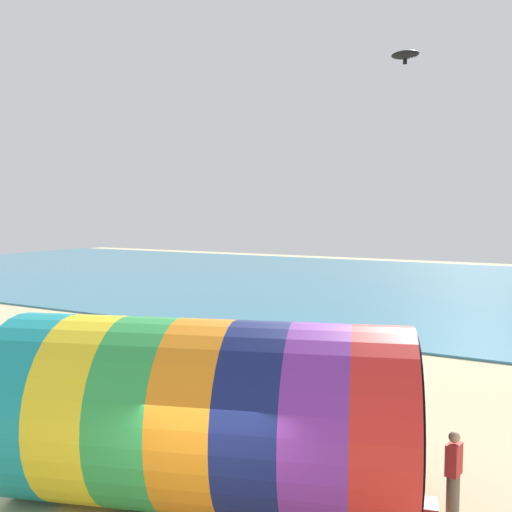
{
  "coord_description": "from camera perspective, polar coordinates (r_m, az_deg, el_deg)",
  "views": [
    {
      "loc": [
        4.79,
        -6.36,
        5.64
      ],
      "look_at": [
        -1.2,
        4.4,
        4.67
      ],
      "focal_mm": 40.0,
      "sensor_mm": 36.0,
      "label": 1
    }
  ],
  "objects": [
    {
      "name": "giant_inflatable_tube",
      "position": [
        11.29,
        -5.0,
        -15.43
      ],
      "size": [
        8.42,
        5.84,
        3.59
      ],
      "color": "teal",
      "rests_on": "ground"
    },
    {
      "name": "kite_handler",
      "position": [
        11.84,
        19.14,
        -19.84
      ],
      "size": [
        0.27,
        0.39,
        1.61
      ],
      "color": "#726651",
      "rests_on": "ground"
    },
    {
      "name": "cooler_box",
      "position": [
        11.79,
        16.79,
        -23.31
      ],
      "size": [
        0.47,
        0.59,
        0.36
      ],
      "primitive_type": "cube",
      "rotation": [
        0.0,
        0.0,
        1.81
      ],
      "color": "red",
      "rests_on": "ground"
    },
    {
      "name": "beach_flag",
      "position": [
        14.21,
        -14.9,
        -10.15
      ],
      "size": [
        0.47,
        0.36,
        2.36
      ],
      "color": "silver",
      "rests_on": "ground"
    },
    {
      "name": "kite_black_parafoil",
      "position": [
        22.86,
        14.69,
        18.9
      ],
      "size": [
        1.05,
        0.5,
        0.54
      ],
      "color": "black"
    },
    {
      "name": "sea",
      "position": [
        43.16,
        22.52,
        -3.3
      ],
      "size": [
        120.0,
        40.0,
        0.1
      ],
      "primitive_type": "cube",
      "color": "teal",
      "rests_on": "ground"
    }
  ]
}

